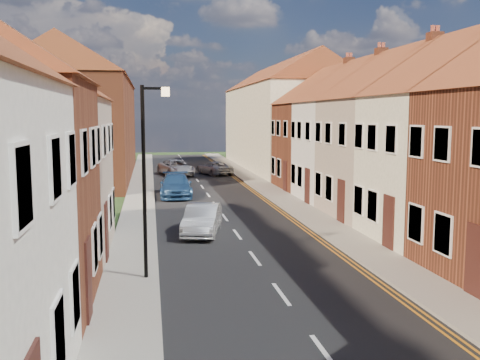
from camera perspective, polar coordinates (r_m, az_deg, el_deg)
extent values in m
cube|color=black|center=(27.42, -1.64, -4.03)|extent=(7.00, 90.00, 0.02)
cube|color=gray|center=(27.18, -10.89, -4.14)|extent=(1.80, 90.00, 0.12)
cube|color=gray|center=(28.34, 7.22, -3.62)|extent=(1.80, 90.00, 0.12)
cube|color=white|center=(24.09, 23.14, 1.10)|extent=(8.00, 5.00, 6.00)
cube|color=tan|center=(28.77, 17.35, 2.19)|extent=(8.00, 5.80, 6.00)
cube|color=brown|center=(26.82, 20.02, 12.90)|extent=(0.60, 0.60, 1.60)
cube|color=beige|center=(33.66, 13.20, 2.95)|extent=(8.00, 5.00, 6.00)
cube|color=brown|center=(31.99, 14.80, 12.04)|extent=(0.60, 0.60, 1.60)
cube|color=brown|center=(38.69, 10.12, 3.51)|extent=(8.00, 5.80, 6.00)
cube|color=brown|center=(36.59, 11.52, 11.45)|extent=(0.60, 0.60, 1.60)
cube|color=white|center=(53.30, 4.60, 5.57)|extent=(8.00, 24.00, 8.00)
cube|color=brown|center=(47.03, -16.45, 5.14)|extent=(8.00, 24.00, 8.00)
cylinder|color=black|center=(16.81, -10.19, -0.32)|extent=(0.12, 0.12, 6.00)
cube|color=black|center=(16.70, -9.18, 9.63)|extent=(0.70, 0.08, 0.08)
cube|color=#FFD899|center=(16.70, -7.96, 9.30)|extent=(0.25, 0.15, 0.28)
imported|color=#B7BBBF|center=(23.64, -4.06, -4.22)|extent=(2.23, 4.17, 1.31)
imported|color=navy|center=(34.67, -6.85, -0.60)|extent=(2.17, 5.01, 1.44)
imported|color=#AFB0B7|center=(46.95, -6.82, 1.30)|extent=(3.47, 5.29, 1.35)
imported|color=#A1A2A8|center=(47.22, -2.79, 1.28)|extent=(3.33, 4.72, 1.20)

